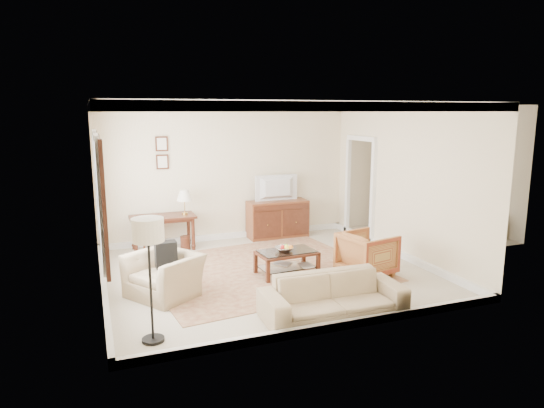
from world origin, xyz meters
TOP-DOWN VIEW (x-y plane):
  - room_shell at (0.00, 0.00)m, footprint 5.51×5.01m
  - annex_bedroom at (4.49, 1.15)m, footprint 3.00×2.70m
  - window_front at (-2.70, -0.70)m, footprint 0.12×1.56m
  - window_rear at (-2.70, 0.90)m, footprint 0.12×1.56m
  - doorway at (2.71, 1.50)m, footprint 0.10×1.12m
  - rug at (-0.07, 0.16)m, footprint 4.22×3.73m
  - writing_desk at (-1.49, 2.08)m, footprint 1.29×0.64m
  - desk_chair at (-1.67, 2.43)m, footprint 0.49×0.49m
  - desk_lamp at (-1.03, 2.08)m, footprint 0.32×0.32m
  - framed_prints at (-1.39, 2.47)m, footprint 0.25×0.04m
  - sideboard at (1.06, 2.21)m, footprint 1.34×0.51m
  - tv at (1.06, 2.19)m, footprint 0.93×0.54m
  - coffee_table at (0.27, -0.23)m, footprint 1.04×0.65m
  - fruit_bowl at (0.22, -0.24)m, footprint 0.42×0.42m
  - book_a at (0.16, -0.18)m, footprint 0.24×0.21m
  - book_b at (0.47, -0.34)m, footprint 0.28×0.04m
  - striped_armchair at (1.54, -0.74)m, footprint 0.91×0.95m
  - club_armchair at (-1.85, -0.47)m, footprint 1.10×1.20m
  - backpack at (-1.80, -0.41)m, footprint 0.39×0.37m
  - sofa at (0.20, -2.06)m, footprint 1.99×0.63m
  - floor_lamp at (-2.21, -1.93)m, footprint 0.38×0.38m

SIDE VIEW (x-z plane):
  - rug at x=-0.07m, z-range 0.00..0.01m
  - book_b at x=0.47m, z-range -0.03..0.35m
  - book_a at x=0.16m, z-range -0.02..0.36m
  - coffee_table at x=0.27m, z-range 0.11..0.54m
  - annex_bedroom at x=4.49m, z-range -1.11..1.79m
  - sofa at x=0.20m, z-range 0.00..0.77m
  - sideboard at x=1.06m, z-range 0.00..0.82m
  - striped_armchair at x=1.54m, z-range 0.00..0.83m
  - club_armchair at x=-1.85m, z-range 0.00..0.88m
  - fruit_bowl at x=0.22m, z-range 0.43..0.53m
  - desk_chair at x=-1.67m, z-range 0.00..1.05m
  - writing_desk at x=-1.49m, z-range 0.24..0.95m
  - backpack at x=-1.80m, z-range 0.48..0.88m
  - desk_lamp at x=-1.03m, z-range 0.70..1.20m
  - doorway at x=2.71m, z-range -0.05..2.20m
  - tv at x=1.06m, z-range 1.23..1.35m
  - floor_lamp at x=-2.21m, z-range 0.52..2.07m
  - window_front at x=-2.70m, z-range 0.65..2.45m
  - window_rear at x=-2.70m, z-range 0.65..2.45m
  - framed_prints at x=-1.39m, z-range 1.60..2.28m
  - room_shell at x=0.00m, z-range 1.02..3.93m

